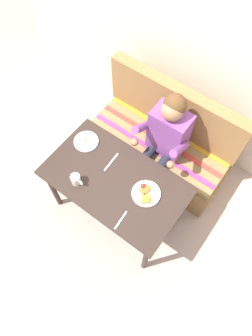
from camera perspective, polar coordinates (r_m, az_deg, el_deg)
name	(u,v)px	position (r m, az deg, el deg)	size (l,w,h in m)	color
ground_plane	(117,211)	(3.27, -1.59, -7.82)	(8.00, 8.00, 0.00)	#B0978C
back_wall	(207,39)	(2.86, 14.64, 21.89)	(4.40, 0.10, 2.60)	beige
table	(116,184)	(2.67, -1.93, -3.01)	(1.20, 0.70, 0.73)	#30231E
couch	(161,144)	(3.26, 6.49, 4.43)	(1.44, 0.56, 1.00)	olive
person	(164,138)	(2.81, 7.03, 5.49)	(0.45, 0.61, 1.21)	#7B4188
plate_breakfast	(146,194)	(2.53, 3.66, -4.69)	(0.24, 0.24, 0.05)	white
plate_eggs	(86,141)	(2.79, -7.32, 4.87)	(0.22, 0.22, 0.04)	white
coffee_mug	(76,179)	(2.57, -9.17, -2.07)	(0.12, 0.08, 0.10)	white
fork	(121,220)	(2.46, -0.98, -9.54)	(0.01, 0.17, 0.01)	silver
knife	(111,162)	(2.67, -2.73, 1.10)	(0.01, 0.20, 0.01)	silver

